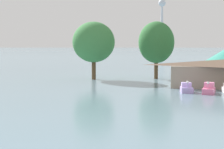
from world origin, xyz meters
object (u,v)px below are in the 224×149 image
Objects in this scene: pedal_boat_pink at (209,89)px; distant_broadcast_tower at (162,9)px; shoreline_tree_tall_left at (94,42)px; shoreline_tree_mid at (156,42)px; pedal_boat_lavender at (186,88)px.

distant_broadcast_tower is (-32.16, 378.62, 49.18)m from pedal_boat_pink.
pedal_boat_pink is at bearing -85.14° from distant_broadcast_tower.
shoreline_tree_tall_left is 0.99× the size of shoreline_tree_mid.
pedal_boat_lavender is at bearing -73.20° from shoreline_tree_mid.
pedal_boat_lavender is 0.23× the size of shoreline_tree_mid.
shoreline_tree_tall_left is (-17.40, 15.50, 6.57)m from pedal_boat_lavender.
shoreline_tree_mid is at bearing -86.28° from distant_broadcast_tower.
shoreline_tree_tall_left reaches higher than pedal_boat_lavender.
pedal_boat_pink is 383.15m from distant_broadcast_tower.
distant_broadcast_tower reaches higher than pedal_boat_lavender.
shoreline_tree_mid reaches higher than pedal_boat_lavender.
shoreline_tree_tall_left is 12.18m from shoreline_tree_mid.
pedal_boat_pink is (2.97, -0.58, 0.04)m from pedal_boat_lavender.
shoreline_tree_mid is 0.09× the size of distant_broadcast_tower.
distant_broadcast_tower is (-29.19, 378.04, 49.22)m from pedal_boat_lavender.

